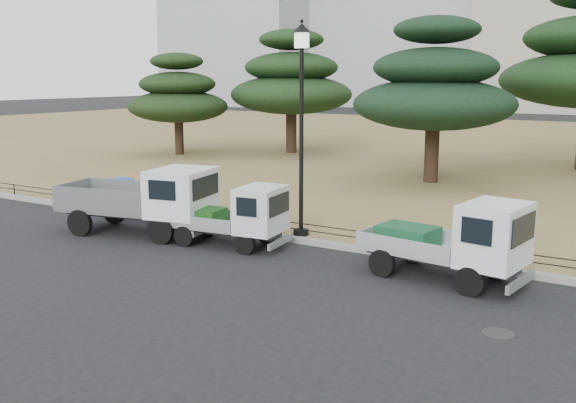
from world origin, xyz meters
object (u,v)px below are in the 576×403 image
Objects in this scene: truck_kei_rear at (454,240)px; street_lamp at (302,95)px; truck_large at (145,197)px; truck_kei_front at (235,216)px; tarp_pile at (119,196)px.

street_lamp reaches higher than truck_kei_rear.
truck_kei_rear is 0.66× the size of street_lamp.
truck_large is at bearing -169.71° from truck_kei_rear.
truck_kei_rear is (6.15, 0.07, 0.11)m from truck_kei_front.
street_lamp is at bearing 45.52° from truck_kei_front.
street_lamp is at bearing -0.63° from tarp_pile.
truck_kei_rear is at bearing -5.70° from truck_kei_front.
street_lamp is 3.07× the size of tarp_pile.
tarp_pile is (-6.18, 1.63, -0.29)m from truck_kei_front.
tarp_pile is (-12.33, 1.56, -0.40)m from truck_kei_rear.
truck_kei_rear reaches higher than tarp_pile.
tarp_pile is at bearing -179.02° from truck_kei_rear.
truck_large is 5.60m from street_lamp.
truck_kei_front is (3.12, 0.27, -0.27)m from truck_large.
street_lamp is (-4.93, 1.48, 3.20)m from truck_kei_rear.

